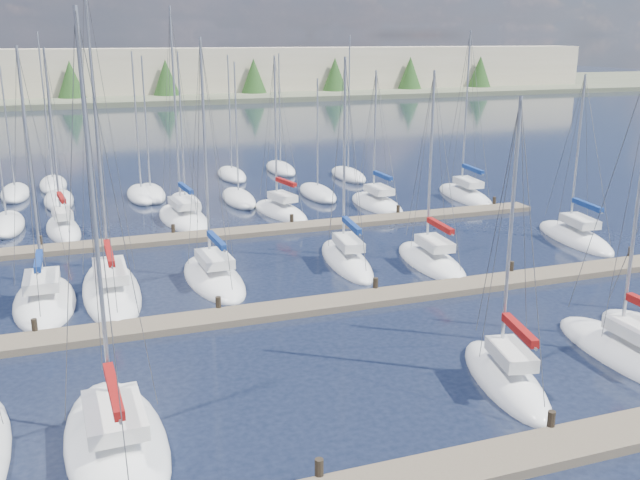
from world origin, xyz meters
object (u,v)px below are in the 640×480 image
object	(u,v)px
sailboat_p	(281,212)
sailboat_q	(377,204)
sailboat_k	(346,260)
sailboat_j	(214,278)
sailboat_i	(111,290)
sailboat_l	(431,261)
sailboat_r	(465,196)
sailboat_m	(575,238)
sailboat_o	(184,218)
sailboat_d	(506,379)
sailboat_c	(116,442)
sailboat_h	(45,301)
sailboat_e	(632,355)
sailboat_n	(63,229)

from	to	relation	value
sailboat_p	sailboat_q	world-z (taller)	sailboat_p
sailboat_k	sailboat_j	size ratio (longest dim) A/B	0.92
sailboat_k	sailboat_j	xyz separation A→B (m)	(-7.76, -0.47, -0.01)
sailboat_i	sailboat_j	bearing A→B (deg)	1.70
sailboat_l	sailboat_r	size ratio (longest dim) A/B	0.84
sailboat_l	sailboat_i	bearing A→B (deg)	179.29
sailboat_m	sailboat_o	size ratio (longest dim) A/B	0.73
sailboat_i	sailboat_d	distance (m)	19.96
sailboat_p	sailboat_c	size ratio (longest dim) A/B	0.85
sailboat_m	sailboat_h	xyz separation A→B (m)	(-31.61, -0.66, -0.00)
sailboat_p	sailboat_q	bearing A→B (deg)	-11.93
sailboat_c	sailboat_r	size ratio (longest dim) A/B	1.03
sailboat_k	sailboat_j	bearing A→B (deg)	-170.50
sailboat_k	sailboat_o	world-z (taller)	sailboat_o
sailboat_l	sailboat_k	distance (m)	4.81
sailboat_q	sailboat_o	bearing A→B (deg)	176.32
sailboat_p	sailboat_r	xyz separation A→B (m)	(15.48, 0.18, 0.00)
sailboat_e	sailboat_c	size ratio (longest dim) A/B	0.94
sailboat_m	sailboat_o	world-z (taller)	sailboat_o
sailboat_c	sailboat_e	bearing A→B (deg)	-3.03
sailboat_m	sailboat_e	world-z (taller)	sailboat_e
sailboat_m	sailboat_h	distance (m)	31.62
sailboat_d	sailboat_p	bearing A→B (deg)	102.23
sailboat_l	sailboat_k	xyz separation A→B (m)	(-4.47, 1.79, 0.01)
sailboat_k	sailboat_q	bearing A→B (deg)	65.04
sailboat_q	sailboat_c	bearing A→B (deg)	-129.12
sailboat_m	sailboat_e	xyz separation A→B (m)	(-9.31, -15.08, 0.01)
sailboat_p	sailboat_d	bearing A→B (deg)	-100.51
sailboat_p	sailboat_q	xyz separation A→B (m)	(7.63, -0.08, -0.01)
sailboat_e	sailboat_c	xyz separation A→B (m)	(-20.01, 0.46, -0.01)
sailboat_q	sailboat_d	distance (m)	28.89
sailboat_n	sailboat_h	bearing A→B (deg)	-100.45
sailboat_k	sailboat_n	bearing A→B (deg)	146.39
sailboat_p	sailboat_c	world-z (taller)	sailboat_c
sailboat_j	sailboat_o	distance (m)	13.48
sailboat_m	sailboat_d	bearing A→B (deg)	-127.96
sailboat_i	sailboat_h	distance (m)	3.19
sailboat_h	sailboat_n	bearing A→B (deg)	86.80
sailboat_n	sailboat_r	bearing A→B (deg)	-6.12
sailboat_m	sailboat_c	bearing A→B (deg)	-146.19
sailboat_k	sailboat_d	distance (m)	15.58
sailboat_h	sailboat_r	distance (m)	34.33
sailboat_p	sailboat_c	bearing A→B (deg)	-127.69
sailboat_h	sailboat_c	bearing A→B (deg)	-79.71
sailboat_p	sailboat_i	bearing A→B (deg)	-145.71
sailboat_i	sailboat_e	xyz separation A→B (m)	(19.15, -14.93, -0.01)
sailboat_l	sailboat_q	xyz separation A→B (m)	(2.97, 14.18, -0.00)
sailboat_k	sailboat_e	xyz separation A→B (m)	(6.14, -15.54, -0.01)
sailboat_m	sailboat_e	size ratio (longest dim) A/B	0.83
sailboat_h	sailboat_k	bearing A→B (deg)	4.89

